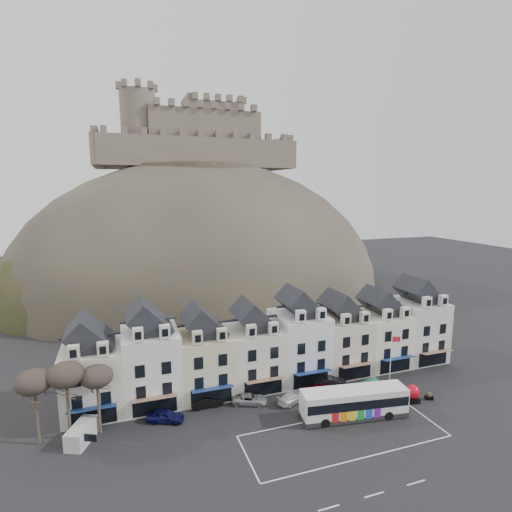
{
  "coord_description": "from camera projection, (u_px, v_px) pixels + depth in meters",
  "views": [
    {
      "loc": [
        -19.92,
        -32.93,
        26.37
      ],
      "look_at": [
        -0.25,
        24.0,
        16.38
      ],
      "focal_mm": 28.0,
      "sensor_mm": 36.0,
      "label": 1
    }
  ],
  "objects": [
    {
      "name": "tree_left_near",
      "position": [
        97.0,
        377.0,
        42.75
      ],
      "size": [
        3.43,
        3.43,
        7.84
      ],
      "color": "#372C23",
      "rests_on": "ground"
    },
    {
      "name": "tree_left_far",
      "position": [
        34.0,
        383.0,
        40.76
      ],
      "size": [
        3.61,
        3.61,
        8.24
      ],
      "color": "#372C23",
      "rests_on": "ground"
    },
    {
      "name": "coach_bay_markings",
      "position": [
        344.0,
        436.0,
        43.25
      ],
      "size": [
        22.0,
        7.5,
        0.01
      ],
      "primitive_type": "cube",
      "color": "silver",
      "rests_on": "ground"
    },
    {
      "name": "car_navy",
      "position": [
        165.0,
        416.0,
        45.84
      ],
      "size": [
        4.59,
        3.23,
        1.45
      ],
      "primitive_type": "imported",
      "rotation": [
        0.0,
        0.0,
        1.17
      ],
      "color": "#0D0E45",
      "rests_on": "ground"
    },
    {
      "name": "planter_west",
      "position": [
        388.0,
        391.0,
        51.74
      ],
      "size": [
        1.22,
        0.8,
        1.14
      ],
      "rotation": [
        0.0,
        0.0,
        -0.16
      ],
      "color": "black",
      "rests_on": "ground"
    },
    {
      "name": "planter_east",
      "position": [
        429.0,
        396.0,
        50.74
      ],
      "size": [
        1.1,
        0.84,
        0.99
      ],
      "rotation": [
        0.0,
        0.0,
        -0.4
      ],
      "color": "black",
      "rests_on": "ground"
    },
    {
      "name": "castle",
      "position": [
        195.0,
        137.0,
        105.83
      ],
      "size": [
        50.2,
        22.2,
        22.0
      ],
      "color": "#64594C",
      "rests_on": "ground"
    },
    {
      "name": "red_buoy",
      "position": [
        412.0,
        393.0,
        50.16
      ],
      "size": [
        1.78,
        1.78,
        2.2
      ],
      "rotation": [
        0.0,
        0.0,
        -0.14
      ],
      "color": "black",
      "rests_on": "ground"
    },
    {
      "name": "flagpole",
      "position": [
        391.0,
        360.0,
        51.76
      ],
      "size": [
        1.11,
        0.43,
        7.99
      ],
      "rotation": [
        0.0,
        0.0,
        -0.33
      ],
      "color": "silver",
      "rests_on": "ground"
    },
    {
      "name": "townhouse_terrace",
      "position": [
        278.0,
        343.0,
        55.51
      ],
      "size": [
        54.4,
        9.35,
        11.8
      ],
      "color": "beige",
      "rests_on": "ground"
    },
    {
      "name": "tree_left_mid",
      "position": [
        66.0,
        375.0,
        41.67
      ],
      "size": [
        3.78,
        3.78,
        8.64
      ],
      "color": "#372C23",
      "rests_on": "ground"
    },
    {
      "name": "car_charcoal",
      "position": [
        330.0,
        382.0,
        53.78
      ],
      "size": [
        4.75,
        2.42,
        1.49
      ],
      "primitive_type": "imported",
      "rotation": [
        0.0,
        0.0,
        1.38
      ],
      "color": "black",
      "rests_on": "ground"
    },
    {
      "name": "car_white",
      "position": [
        293.0,
        398.0,
        50.06
      ],
      "size": [
        4.64,
        3.3,
        1.25
      ],
      "primitive_type": "imported",
      "rotation": [
        0.0,
        0.0,
        1.98
      ],
      "color": "silver",
      "rests_on": "ground"
    },
    {
      "name": "bus",
      "position": [
        354.0,
        402.0,
        46.55
      ],
      "size": [
        12.78,
        4.66,
        3.53
      ],
      "rotation": [
        0.0,
        0.0,
        -0.14
      ],
      "color": "#262628",
      "rests_on": "ground"
    },
    {
      "name": "white_van",
      "position": [
        82.0,
        433.0,
        42.17
      ],
      "size": [
        3.36,
        4.56,
        1.91
      ],
      "rotation": [
        0.0,
        0.0,
        -0.42
      ],
      "color": "silver",
      "rests_on": "ground"
    },
    {
      "name": "ground",
      "position": [
        334.0,
        447.0,
        41.44
      ],
      "size": [
        300.0,
        300.0,
        0.0
      ],
      "primitive_type": "plane",
      "color": "black",
      "rests_on": "ground"
    },
    {
      "name": "bus_shelter",
      "position": [
        374.0,
        383.0,
        48.89
      ],
      "size": [
        5.58,
        5.58,
        3.82
      ],
      "rotation": [
        0.0,
        0.0,
        -0.38
      ],
      "color": "black",
      "rests_on": "ground"
    },
    {
      "name": "car_maroon",
      "position": [
        323.0,
        390.0,
        51.91
      ],
      "size": [
        4.41,
        2.78,
        1.4
      ],
      "primitive_type": "imported",
      "rotation": [
        0.0,
        0.0,
        1.27
      ],
      "color": "#4E040E",
      "rests_on": "ground"
    },
    {
      "name": "car_silver",
      "position": [
        250.0,
        399.0,
        49.73
      ],
      "size": [
        4.75,
        3.46,
        1.22
      ],
      "primitive_type": "imported",
      "rotation": [
        0.0,
        0.0,
        1.19
      ],
      "color": "#95999C",
      "rests_on": "ground"
    },
    {
      "name": "castle_hill",
      "position": [
        206.0,
        290.0,
        106.12
      ],
      "size": [
        100.0,
        76.0,
        68.0
      ],
      "color": "#353129",
      "rests_on": "ground"
    },
    {
      "name": "car_black",
      "position": [
        207.0,
        402.0,
        49.04
      ],
      "size": [
        3.92,
        1.38,
        1.29
      ],
      "primitive_type": "imported",
      "rotation": [
        0.0,
        0.0,
        1.57
      ],
      "color": "black",
      "rests_on": "ground"
    }
  ]
}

